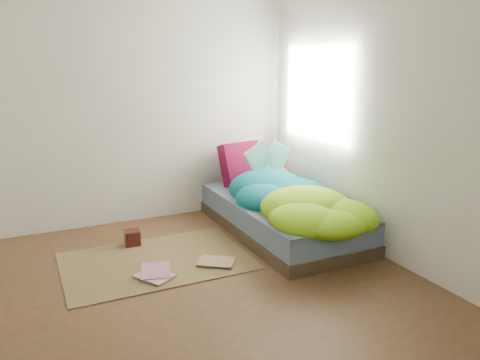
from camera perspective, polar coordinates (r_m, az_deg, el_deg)
name	(u,v)px	position (r m, az deg, el deg)	size (l,w,h in m)	color
ground	(194,284)	(3.84, -5.67, -12.52)	(3.50, 3.50, 0.00)	#492F1C
room_walls	(189,76)	(3.44, -6.18, 12.50)	(3.54, 3.54, 2.62)	silver
bed	(281,217)	(4.86, 4.99, -4.46)	(1.00, 2.00, 0.34)	#3C2C21
duvet	(293,190)	(4.58, 6.47, -1.21)	(0.96, 1.84, 0.34)	#07666F
rug	(157,261)	(4.28, -10.14, -9.69)	(1.60, 1.10, 0.01)	brown
pillow_floral	(259,176)	(5.52, 2.39, 0.52)	(0.64, 0.40, 0.14)	beige
pillow_magenta	(241,164)	(5.38, 0.15, 2.01)	(0.48, 0.15, 0.48)	#4A041D
open_book	(268,148)	(5.06, 3.45, 3.92)	(0.45, 0.10, 0.27)	#297E30
wooden_box	(132,238)	(4.64, -13.00, -6.85)	(0.14, 0.14, 0.14)	#33140B
floor_book_a	(145,281)	(3.89, -11.52, -12.03)	(0.22, 0.30, 0.02)	beige
floor_book_b	(140,273)	(4.03, -12.05, -10.98)	(0.25, 0.33, 0.03)	#C97491
floor_book_c	(213,267)	(4.05, -3.25, -10.59)	(0.23, 0.31, 0.02)	tan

